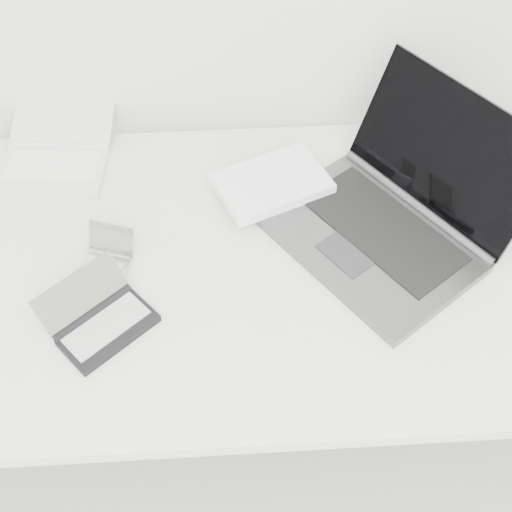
{
  "coord_description": "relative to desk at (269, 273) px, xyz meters",
  "views": [
    {
      "loc": [
        -0.08,
        0.65,
        1.85
      ],
      "look_at": [
        -0.03,
        1.51,
        0.79
      ],
      "focal_mm": 50.0,
      "sensor_mm": 36.0,
      "label": 1
    }
  ],
  "objects": [
    {
      "name": "palmtop_charcoal",
      "position": [
        -0.33,
        -0.14,
        0.06
      ],
      "size": [
        0.23,
        0.23,
        0.08
      ],
      "rotation": [
        0.0,
        0.0,
        0.71
      ],
      "color": "black",
      "rests_on": "desk"
    },
    {
      "name": "desk",
      "position": [
        0.0,
        0.0,
        0.0
      ],
      "size": [
        1.6,
        0.8,
        0.73
      ],
      "color": "white",
      "rests_on": "ground"
    },
    {
      "name": "laptop_large",
      "position": [
        0.21,
        0.08,
        0.09
      ],
      "size": [
        0.65,
        0.57,
        0.27
      ],
      "rotation": [
        0.0,
        0.0,
        -0.94
      ],
      "color": "#595C5E",
      "rests_on": "desk"
    },
    {
      "name": "netbook_open_white",
      "position": [
        -0.46,
        0.31,
        0.06
      ],
      "size": [
        0.26,
        0.32,
        0.06
      ],
      "rotation": [
        0.0,
        0.0,
        -0.1
      ],
      "color": "white",
      "rests_on": "desk"
    },
    {
      "name": "pda_silver",
      "position": [
        -0.33,
        0.0,
        0.06
      ],
      "size": [
        0.12,
        0.13,
        0.07
      ],
      "rotation": [
        0.0,
        0.0,
        -0.33
      ],
      "color": "silver",
      "rests_on": "desk"
    }
  ]
}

